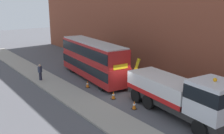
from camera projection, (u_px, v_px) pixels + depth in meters
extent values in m
plane|color=#4C4C51|center=(127.00, 95.00, 22.91)|extent=(120.00, 120.00, 0.00)
cube|color=gray|center=(88.00, 105.00, 20.44)|extent=(60.00, 2.80, 0.15)
cube|color=brown|center=(180.00, 3.00, 24.69)|extent=(60.00, 1.20, 16.00)
cube|color=#2D2D2D|center=(175.00, 103.00, 18.89)|extent=(9.18, 3.11, 0.55)
cube|color=silver|center=(213.00, 99.00, 15.88)|extent=(2.85, 2.85, 2.30)
cube|color=black|center=(214.00, 92.00, 15.77)|extent=(2.88, 2.88, 0.90)
cube|color=silver|center=(163.00, 86.00, 19.71)|extent=(6.33, 3.20, 1.40)
cube|color=red|center=(163.00, 92.00, 19.84)|extent=(6.34, 3.25, 0.36)
cylinder|color=#B79914|center=(135.00, 71.00, 22.70)|extent=(1.26, 0.40, 2.52)
sphere|color=orange|center=(215.00, 80.00, 15.56)|extent=(0.24, 0.24, 0.24)
cylinder|color=black|center=(223.00, 120.00, 16.79)|extent=(1.19, 0.46, 1.16)
cylinder|color=black|center=(200.00, 129.00, 15.67)|extent=(1.19, 0.46, 1.16)
cylinder|color=black|center=(169.00, 96.00, 20.92)|extent=(1.19, 0.46, 1.16)
cylinder|color=black|center=(148.00, 102.00, 19.80)|extent=(1.19, 0.46, 1.16)
cylinder|color=black|center=(157.00, 91.00, 22.24)|extent=(1.19, 0.46, 1.16)
cylinder|color=black|center=(136.00, 95.00, 21.12)|extent=(1.19, 0.46, 1.16)
cube|color=#AD1E1E|center=(93.00, 67.00, 27.45)|extent=(11.20, 3.60, 1.90)
cube|color=#AD1E1E|center=(92.00, 51.00, 26.99)|extent=(10.97, 3.48, 1.70)
cube|color=black|center=(93.00, 65.00, 27.39)|extent=(11.09, 3.64, 0.90)
cube|color=black|center=(92.00, 50.00, 26.97)|extent=(10.87, 3.61, 1.00)
cube|color=#B2B2B2|center=(92.00, 42.00, 26.76)|extent=(10.74, 3.35, 0.12)
cube|color=yellow|center=(121.00, 67.00, 22.58)|extent=(0.21, 1.50, 0.44)
cylinder|color=black|center=(121.00, 81.00, 24.97)|extent=(1.06, 0.40, 1.04)
cylinder|color=black|center=(102.00, 85.00, 23.89)|extent=(1.06, 0.40, 1.04)
cylinder|color=black|center=(88.00, 66.00, 30.92)|extent=(1.06, 0.40, 1.04)
cylinder|color=black|center=(72.00, 68.00, 29.83)|extent=(1.06, 0.40, 1.04)
cylinder|color=#232333|center=(40.00, 76.00, 26.54)|extent=(0.41, 0.41, 0.85)
cube|color=#2D3347|center=(40.00, 69.00, 26.35)|extent=(0.43, 0.48, 0.62)
sphere|color=tan|center=(40.00, 65.00, 26.24)|extent=(0.24, 0.24, 0.24)
cone|color=orange|center=(88.00, 84.00, 24.73)|extent=(0.32, 0.32, 0.72)
cylinder|color=white|center=(88.00, 84.00, 24.73)|extent=(0.21, 0.21, 0.10)
cube|color=black|center=(88.00, 87.00, 24.82)|extent=(0.36, 0.36, 0.04)
cone|color=orange|center=(113.00, 95.00, 21.81)|extent=(0.32, 0.32, 0.72)
cylinder|color=white|center=(113.00, 95.00, 21.80)|extent=(0.21, 0.21, 0.10)
cube|color=black|center=(113.00, 99.00, 21.90)|extent=(0.36, 0.36, 0.04)
cone|color=orange|center=(134.00, 105.00, 19.77)|extent=(0.32, 0.32, 0.72)
cylinder|color=white|center=(134.00, 104.00, 19.76)|extent=(0.21, 0.21, 0.10)
cube|color=black|center=(134.00, 109.00, 19.86)|extent=(0.36, 0.36, 0.04)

